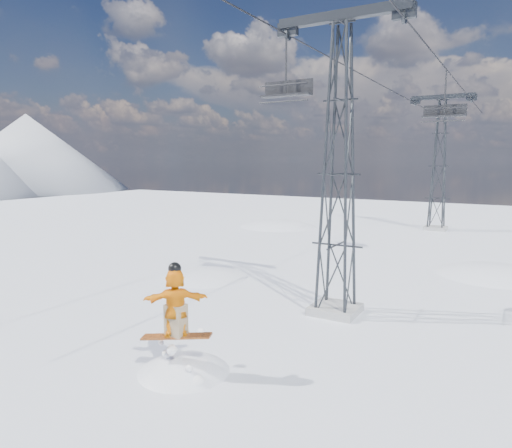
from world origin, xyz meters
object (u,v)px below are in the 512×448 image
(lift_tower_far, at_px, (439,167))
(lift_tower_near, at_px, (338,175))
(snowboarder_jump, at_px, (185,423))
(lift_chair_near, at_px, (287,90))

(lift_tower_far, bearing_deg, lift_tower_near, -90.00)
(lift_tower_far, xyz_separation_m, snowboarder_jump, (-2.01, -31.99, -7.06))
(lift_tower_near, height_order, lift_chair_near, lift_tower_near)
(lift_tower_near, xyz_separation_m, lift_tower_far, (0.00, 25.00, 0.00))
(lift_tower_near, distance_m, snowboarder_jump, 10.14)
(lift_tower_near, height_order, lift_tower_far, same)
(snowboarder_jump, distance_m, lift_chair_near, 12.47)
(lift_tower_near, bearing_deg, lift_chair_near, -178.38)
(snowboarder_jump, bearing_deg, lift_tower_near, 73.94)
(lift_tower_near, relative_size, lift_chair_near, 4.41)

